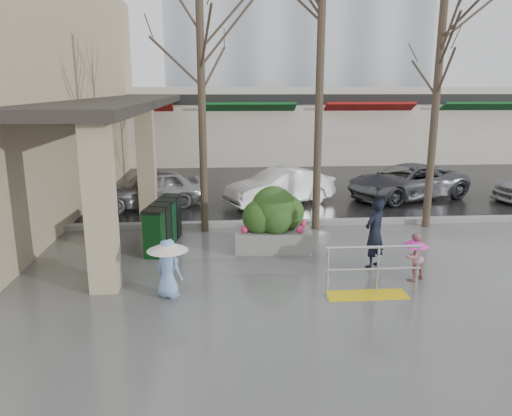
{
  "coord_description": "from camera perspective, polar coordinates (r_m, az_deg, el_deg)",
  "views": [
    {
      "loc": [
        -1.57,
        -10.18,
        4.02
      ],
      "look_at": [
        -0.74,
        0.93,
        1.3
      ],
      "focal_mm": 35.0,
      "sensor_mm": 36.0,
      "label": 1
    }
  ],
  "objects": [
    {
      "name": "child_pink",
      "position": [
        11.09,
        17.64,
        -5.0
      ],
      "size": [
        0.63,
        0.59,
        1.03
      ],
      "rotation": [
        0.0,
        0.0,
        3.67
      ],
      "color": "#CE7D86",
      "rests_on": "ground"
    },
    {
      "name": "child_blue",
      "position": [
        9.83,
        -10.02,
        -6.03
      ],
      "size": [
        0.81,
        0.81,
        1.18
      ],
      "rotation": [
        0.0,
        0.0,
        2.53
      ],
      "color": "#7CA4DC",
      "rests_on": "ground"
    },
    {
      "name": "car_b",
      "position": [
        17.36,
        2.76,
        2.44
      ],
      "size": [
        4.03,
        2.8,
        1.26
      ],
      "primitive_type": "imported",
      "rotation": [
        0.0,
        0.0,
        -1.14
      ],
      "color": "silver",
      "rests_on": "ground"
    },
    {
      "name": "car_a",
      "position": [
        17.38,
        -12.08,
        2.16
      ],
      "size": [
        3.97,
        2.52,
        1.26
      ],
      "primitive_type": "imported",
      "rotation": [
        0.0,
        0.0,
        -1.27
      ],
      "color": "#A6A5AA",
      "rests_on": "ground"
    },
    {
      "name": "tree_mideast",
      "position": [
        15.08,
        20.27,
        16.1
      ],
      "size": [
        3.2,
        3.2,
        6.5
      ],
      "color": "#382B21",
      "rests_on": "ground"
    },
    {
      "name": "tree_west",
      "position": [
        13.83,
        -6.38,
        18.05
      ],
      "size": [
        3.2,
        3.2,
        6.8
      ],
      "color": "#382B21",
      "rests_on": "ground"
    },
    {
      "name": "planter",
      "position": [
        12.46,
        2.03,
        -1.35
      ],
      "size": [
        1.94,
        1.13,
        1.64
      ],
      "rotation": [
        0.0,
        0.0,
        -0.07
      ],
      "color": "slate",
      "rests_on": "ground"
    },
    {
      "name": "tree_midwest",
      "position": [
        14.11,
        7.43,
        18.54
      ],
      "size": [
        3.2,
        3.2,
        7.0
      ],
      "color": "#382B21",
      "rests_on": "ground"
    },
    {
      "name": "canopy_slab",
      "position": [
        18.47,
        -14.69,
        12.06
      ],
      "size": [
        2.8,
        18.0,
        0.25
      ],
      "primitive_type": "cube",
      "color": "#2D2823",
      "rests_on": "pillar_front"
    },
    {
      "name": "woman",
      "position": [
        11.42,
        13.56,
        -0.13
      ],
      "size": [
        1.26,
        1.26,
        2.21
      ],
      "rotation": [
        0.0,
        0.0,
        3.81
      ],
      "color": "black",
      "rests_on": "ground"
    },
    {
      "name": "pillar_front",
      "position": [
        10.21,
        -17.37,
        0.24
      ],
      "size": [
        0.55,
        0.55,
        3.5
      ],
      "primitive_type": "cube",
      "color": "tan",
      "rests_on": "ground"
    },
    {
      "name": "ground",
      "position": [
        11.06,
        4.2,
        -7.64
      ],
      "size": [
        120.0,
        120.0,
        0.0
      ],
      "primitive_type": "plane",
      "color": "#51514F",
      "rests_on": "ground"
    },
    {
      "name": "car_c",
      "position": [
        19.08,
        16.87,
        2.89
      ],
      "size": [
        4.98,
        3.52,
        1.26
      ],
      "primitive_type": "imported",
      "rotation": [
        0.0,
        0.0,
        -1.22
      ],
      "color": "#53545A",
      "rests_on": "ground"
    },
    {
      "name": "near_building",
      "position": [
        19.64,
        -27.18,
        12.19
      ],
      "size": [
        6.0,
        18.0,
        8.0
      ],
      "primitive_type": "cube",
      "color": "tan",
      "rests_on": "ground"
    },
    {
      "name": "news_boxes",
      "position": [
        13.0,
        -10.55,
        -1.83
      ],
      "size": [
        0.81,
        2.15,
        1.18
      ],
      "rotation": [
        0.0,
        0.0,
        -0.16
      ],
      "color": "#0B3411",
      "rests_on": "ground"
    },
    {
      "name": "street_asphalt",
      "position": [
        32.47,
        -1.5,
        6.6
      ],
      "size": [
        120.0,
        36.0,
        0.01
      ],
      "primitive_type": "cube",
      "color": "black",
      "rests_on": "ground"
    },
    {
      "name": "curb",
      "position": [
        14.8,
        1.95,
        -1.75
      ],
      "size": [
        120.0,
        0.3,
        0.15
      ],
      "primitive_type": "cube",
      "color": "gray",
      "rests_on": "ground"
    },
    {
      "name": "pillar_back",
      "position": [
        16.51,
        -12.42,
        5.49
      ],
      "size": [
        0.55,
        0.55,
        3.5
      ],
      "primitive_type": "cube",
      "color": "tan",
      "rests_on": "ground"
    },
    {
      "name": "storefront_row",
      "position": [
        28.45,
        2.98,
        9.65
      ],
      "size": [
        34.0,
        6.74,
        4.0
      ],
      "color": "beige",
      "rests_on": "ground"
    },
    {
      "name": "handrail",
      "position": [
        10.13,
        12.95,
        -7.74
      ],
      "size": [
        1.9,
        0.5,
        1.03
      ],
      "color": "yellow",
      "rests_on": "ground"
    }
  ]
}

